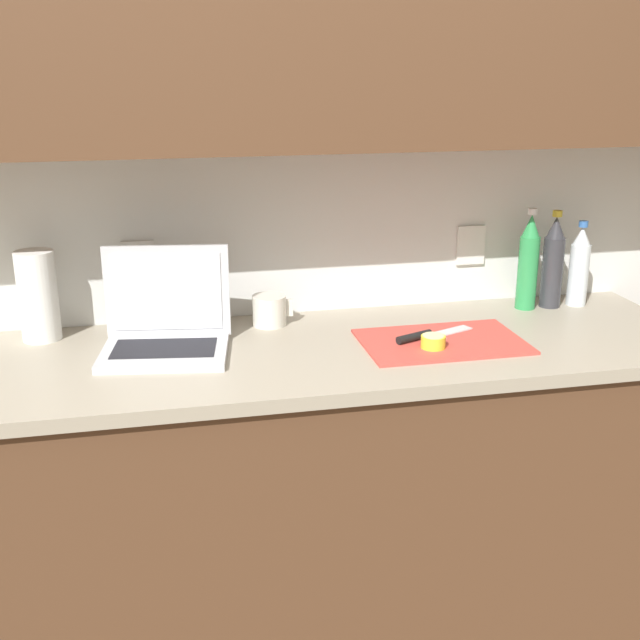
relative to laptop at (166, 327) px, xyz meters
name	(u,v)px	position (x,y,z in m)	size (l,w,h in m)	color
wall_back	(232,92)	(0.21, 0.17, 0.58)	(5.20, 0.38, 2.60)	white
counter_unit	(247,505)	(0.19, -0.07, -0.51)	(2.46, 0.63, 0.92)	brown
laptop	(166,327)	(0.00, 0.00, 0.00)	(0.36, 0.29, 0.26)	silver
cutting_board	(442,342)	(0.72, -0.11, -0.06)	(0.43, 0.28, 0.01)	#D1473D
knife	(422,336)	(0.67, -0.09, -0.05)	(0.24, 0.12, 0.02)	silver
lemon_half_cut	(433,341)	(0.68, -0.16, -0.04)	(0.06, 0.06, 0.03)	yellow
bottle_green_soda	(528,263)	(1.08, 0.14, 0.08)	(0.06, 0.06, 0.31)	#2D934C
bottle_oil_tall	(553,263)	(1.16, 0.14, 0.07)	(0.06, 0.06, 0.30)	#333338
bottle_water_clear	(579,267)	(1.25, 0.14, 0.06)	(0.06, 0.06, 0.26)	silver
measuring_cup	(270,310)	(0.29, 0.14, -0.02)	(0.12, 0.10, 0.09)	silver
paper_towel_roll	(38,296)	(-0.33, 0.16, 0.06)	(0.10, 0.10, 0.24)	white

